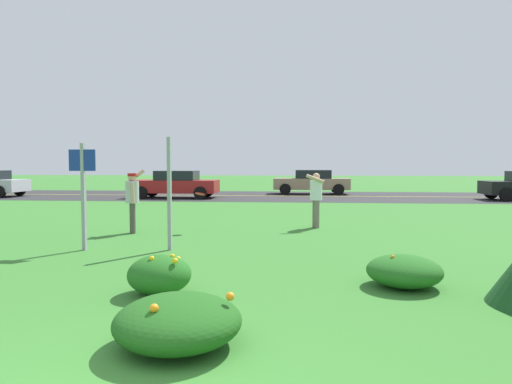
# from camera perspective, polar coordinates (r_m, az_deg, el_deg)

# --- Properties ---
(ground_plane) EXTENTS (120.00, 120.00, 0.00)m
(ground_plane) POSITION_cam_1_polar(r_m,az_deg,el_deg) (14.36, -0.29, -3.68)
(ground_plane) COLOR #387A2D
(highway_strip) EXTENTS (120.00, 8.72, 0.01)m
(highway_strip) POSITION_cam_1_polar(r_m,az_deg,el_deg) (25.91, 2.18, -0.49)
(highway_strip) COLOR #2D2D30
(highway_strip) RESTS_ON ground
(highway_center_stripe) EXTENTS (120.00, 0.16, 0.00)m
(highway_center_stripe) POSITION_cam_1_polar(r_m,az_deg,el_deg) (25.91, 2.18, -0.48)
(highway_center_stripe) COLOR yellow
(highway_center_stripe) RESTS_ON ground
(daylily_clump_front_left) EXTENTS (1.09, 1.08, 0.48)m
(daylily_clump_front_left) POSITION_cam_1_polar(r_m,az_deg,el_deg) (7.10, 17.97, -9.34)
(daylily_clump_front_left) COLOR #23661E
(daylily_clump_front_left) RESTS_ON ground
(daylily_clump_front_right) EXTENTS (1.26, 1.28, 0.54)m
(daylily_clump_front_right) POSITION_cam_1_polar(r_m,az_deg,el_deg) (4.71, -9.69, -15.60)
(daylily_clump_front_right) COLOR #1E5619
(daylily_clump_front_right) RESTS_ON ground
(daylily_clump_mid_right) EXTENTS (0.88, 0.84, 0.56)m
(daylily_clump_mid_right) POSITION_cam_1_polar(r_m,az_deg,el_deg) (6.52, -11.92, -10.01)
(daylily_clump_mid_right) COLOR #23661E
(daylily_clump_mid_right) RESTS_ON ground
(sign_post_near_path) EXTENTS (0.56, 0.10, 2.22)m
(sign_post_near_path) POSITION_cam_1_polar(r_m,az_deg,el_deg) (10.10, -20.72, 0.80)
(sign_post_near_path) COLOR #93969B
(sign_post_near_path) RESTS_ON ground
(sign_post_by_roadside) EXTENTS (0.07, 0.10, 2.35)m
(sign_post_by_roadside) POSITION_cam_1_polar(r_m,az_deg,el_deg) (9.63, -10.73, -0.23)
(sign_post_by_roadside) COLOR #93969B
(sign_post_by_roadside) RESTS_ON ground
(person_thrower_red_cap_gray_shirt) EXTENTS (0.48, 0.57, 1.66)m
(person_thrower_red_cap_gray_shirt) POSITION_cam_1_polar(r_m,az_deg,el_deg) (12.25, -15.13, -0.56)
(person_thrower_red_cap_gray_shirt) COLOR #B2B2B7
(person_thrower_red_cap_gray_shirt) RESTS_ON ground
(person_catcher_white_shirt) EXTENTS (0.52, 0.58, 1.54)m
(person_catcher_white_shirt) POSITION_cam_1_polar(r_m,az_deg,el_deg) (12.95, 7.47, -0.39)
(person_catcher_white_shirt) COLOR silver
(person_catcher_white_shirt) RESTS_ON ground
(frisbee_red) EXTENTS (0.26, 0.25, 0.12)m
(frisbee_red) POSITION_cam_1_polar(r_m,az_deg,el_deg) (12.14, -6.99, -0.24)
(frisbee_red) COLOR red
(car_tan_center_left) EXTENTS (4.50, 2.00, 1.45)m
(car_tan_center_left) POSITION_cam_1_polar(r_m,az_deg,el_deg) (27.80, 6.95, 1.28)
(car_tan_center_left) COLOR #937F60
(car_tan_center_left) RESTS_ON ground
(car_red_center_right) EXTENTS (4.50, 2.00, 1.45)m
(car_red_center_right) POSITION_cam_1_polar(r_m,az_deg,el_deg) (24.73, -9.97, 0.98)
(car_red_center_right) COLOR maroon
(car_red_center_right) RESTS_ON ground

